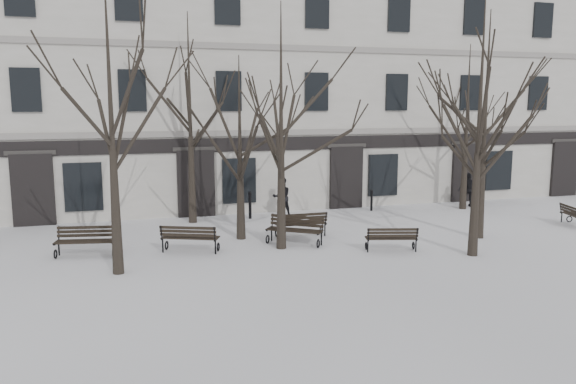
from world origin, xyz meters
name	(u,v)px	position (x,y,z in m)	size (l,w,h in m)	color
ground	(339,257)	(0.00, 0.00, 0.00)	(100.00, 100.00, 0.00)	white
building	(249,91)	(0.00, 12.96, 5.52)	(40.40, 10.20, 11.40)	beige
tree_0	(110,87)	(-6.79, 0.22, 5.31)	(5.94, 5.94, 8.49)	black
tree_1	(281,97)	(-1.48, 1.61, 5.07)	(5.67, 5.67, 8.10)	black
tree_2	(480,99)	(4.23, -1.02, 5.01)	(5.61, 5.61, 8.01)	black
tree_3	(486,98)	(5.90, 1.01, 5.06)	(5.67, 5.67, 8.10)	black
tree_4	(189,93)	(-3.83, 6.73, 5.28)	(5.92, 5.92, 8.45)	black
tree_5	(240,126)	(-2.50, 3.35, 4.08)	(4.58, 4.58, 6.54)	black
tree_6	(467,107)	(8.68, 6.18, 4.70)	(5.27, 5.27, 7.52)	black
bench_0	(86,240)	(-7.77, 2.51, 0.52)	(1.98, 1.03, 0.95)	black
bench_1	(190,237)	(-4.52, 1.97, 0.51)	(1.96, 1.36, 0.95)	black
bench_2	(391,238)	(1.92, 0.18, 0.46)	(1.77, 1.03, 0.85)	black
bench_3	(295,229)	(-0.85, 2.05, 0.54)	(1.97, 1.70, 0.99)	black
bench_4	(301,223)	(-0.31, 3.00, 0.51)	(1.88, 0.70, 0.94)	black
bench_5	(575,215)	(10.76, 1.59, 0.45)	(1.00, 1.74, 0.84)	black
bollard_a	(250,204)	(-1.37, 6.81, 0.63)	(0.15, 0.15, 1.18)	black
bollard_b	(372,199)	(4.37, 6.96, 0.53)	(0.13, 0.13, 0.99)	black
pedestrian_b	(282,216)	(0.08, 6.94, 0.00)	(0.83, 0.64, 1.70)	black
pedestrian_c	(468,207)	(9.25, 6.59, 0.00)	(0.95, 0.40, 1.62)	black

